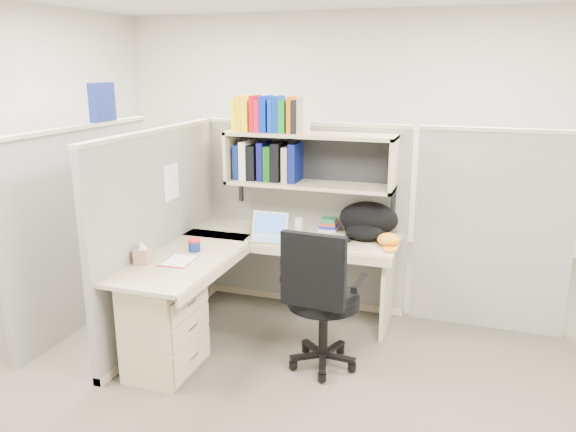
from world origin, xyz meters
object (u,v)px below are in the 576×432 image
(desk, at_px, (202,300))
(backpack, at_px, (367,221))
(snack_canister, at_px, (194,245))
(laptop, at_px, (266,227))
(task_chair, at_px, (321,321))

(desk, xyz_separation_m, backpack, (1.00, 0.97, 0.43))
(backpack, relative_size, snack_canister, 5.10)
(snack_canister, bearing_deg, backpack, 33.00)
(laptop, xyz_separation_m, task_chair, (0.62, -0.57, -0.46))
(desk, relative_size, task_chair, 1.65)
(task_chair, bearing_deg, backpack, 81.69)
(laptop, distance_m, snack_canister, 0.61)
(desk, bearing_deg, laptop, 69.08)
(laptop, bearing_deg, backpack, 20.57)
(laptop, bearing_deg, task_chair, -45.01)
(backpack, bearing_deg, laptop, -156.75)
(snack_canister, bearing_deg, task_chair, -7.37)
(desk, xyz_separation_m, laptop, (0.25, 0.66, 0.40))
(laptop, height_order, snack_canister, laptop)
(desk, xyz_separation_m, snack_canister, (-0.16, 0.22, 0.34))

